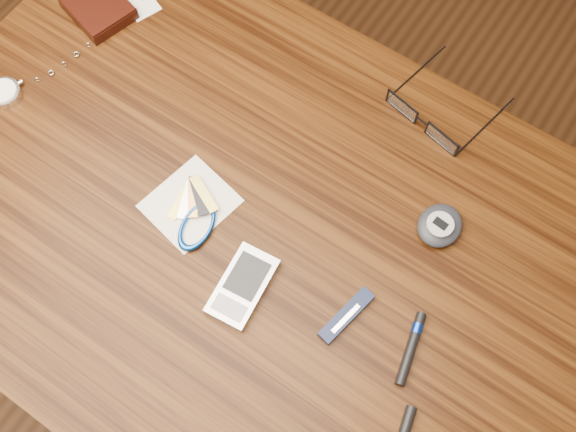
% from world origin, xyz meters
% --- Properties ---
extents(ground, '(3.80, 3.80, 0.00)m').
position_xyz_m(ground, '(0.00, 0.00, 0.00)').
color(ground, '#472814').
rests_on(ground, ground).
extents(desk, '(1.00, 0.70, 0.75)m').
position_xyz_m(desk, '(0.00, 0.00, 0.65)').
color(desk, '#371C08').
rests_on(desk, ground).
extents(wallet_and_card, '(0.13, 0.14, 0.02)m').
position_xyz_m(wallet_and_card, '(-0.38, 0.16, 0.76)').
color(wallet_and_card, black).
rests_on(wallet_and_card, desk).
extents(eyeglasses, '(0.16, 0.16, 0.03)m').
position_xyz_m(eyeglasses, '(0.13, 0.26, 0.76)').
color(eyeglasses, black).
rests_on(eyeglasses, desk).
extents(pocket_watch, '(0.12, 0.38, 0.02)m').
position_xyz_m(pocket_watch, '(-0.40, -0.02, 0.76)').
color(pocket_watch, silver).
rests_on(pocket_watch, desk).
extents(pda_phone, '(0.07, 0.11, 0.02)m').
position_xyz_m(pda_phone, '(0.06, -0.08, 0.76)').
color(pda_phone, '#ABABB0').
rests_on(pda_phone, desk).
extents(pedometer, '(0.06, 0.07, 0.03)m').
position_xyz_m(pedometer, '(0.23, 0.13, 0.76)').
color(pedometer, black).
rests_on(pedometer, desk).
extents(notepad_keys, '(0.12, 0.13, 0.01)m').
position_xyz_m(notepad_keys, '(-0.06, -0.03, 0.75)').
color(notepad_keys, silver).
rests_on(notepad_keys, desk).
extents(pocket_knife, '(0.04, 0.09, 0.01)m').
position_xyz_m(pocket_knife, '(0.19, -0.04, 0.76)').
color(pocket_knife, black).
rests_on(pocket_knife, desk).
extents(black_blue_pen, '(0.03, 0.10, 0.01)m').
position_xyz_m(black_blue_pen, '(0.27, -0.02, 0.76)').
color(black_blue_pen, black).
rests_on(black_blue_pen, desk).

